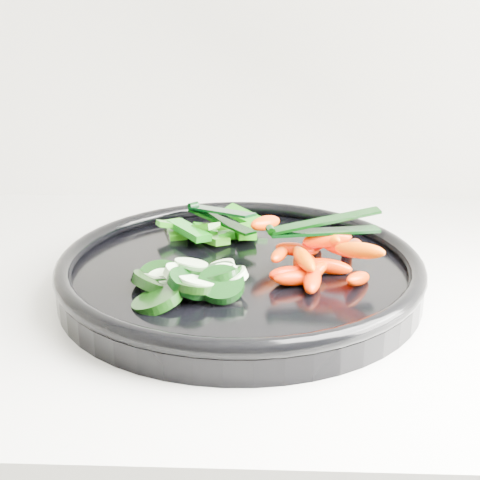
{
  "coord_description": "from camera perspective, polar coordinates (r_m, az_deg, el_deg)",
  "views": [
    {
      "loc": [
        0.12,
        1.04,
        1.22
      ],
      "look_at": [
        0.1,
        1.67,
        0.99
      ],
      "focal_mm": 50.0,
      "sensor_mm": 36.0,
      "label": 1
    }
  ],
  "objects": [
    {
      "name": "veggie_tray",
      "position": [
        0.69,
        -0.0,
        -2.7
      ],
      "size": [
        0.43,
        0.43,
        0.04
      ],
      "color": "black",
      "rests_on": "counter"
    },
    {
      "name": "carrot_pile",
      "position": [
        0.67,
        6.58,
        -1.36
      ],
      "size": [
        0.14,
        0.15,
        0.05
      ],
      "color": "#FD5F00",
      "rests_on": "veggie_tray"
    },
    {
      "name": "tong_carrot",
      "position": [
        0.66,
        6.98,
        1.16
      ],
      "size": [
        0.11,
        0.04,
        0.02
      ],
      "color": "black",
      "rests_on": "carrot_pile"
    },
    {
      "name": "tong_pepper",
      "position": [
        0.77,
        -1.82,
        2.14
      ],
      "size": [
        0.08,
        0.1,
        0.02
      ],
      "color": "black",
      "rests_on": "pepper_pile"
    },
    {
      "name": "cucumber_pile",
      "position": [
        0.64,
        -4.85,
        -3.47
      ],
      "size": [
        0.13,
        0.11,
        0.04
      ],
      "color": "black",
      "rests_on": "veggie_tray"
    },
    {
      "name": "pepper_pile",
      "position": [
        0.77,
        -2.46,
        0.84
      ],
      "size": [
        0.13,
        0.11,
        0.04
      ],
      "color": "#1B6D0A",
      "rests_on": "veggie_tray"
    }
  ]
}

